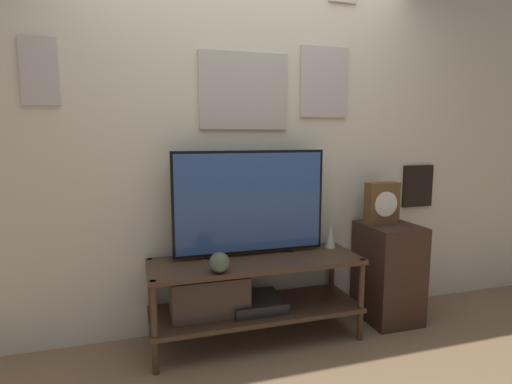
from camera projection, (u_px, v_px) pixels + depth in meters
name	position (u px, v px, depth m)	size (l,w,h in m)	color
ground_plane	(269.00, 361.00, 2.50)	(12.00, 12.00, 0.00)	#846647
wall_back	(245.00, 142.00, 2.86)	(6.40, 0.08, 2.70)	beige
media_console	(238.00, 291.00, 2.68)	(1.43, 0.49, 0.57)	#422D1E
television	(250.00, 202.00, 2.73)	(1.06, 0.05, 0.73)	black
vase_round_glass	(219.00, 262.00, 2.42)	(0.13, 0.13, 0.13)	#4C5647
vase_slim_bronze	(330.00, 236.00, 2.96)	(0.08, 0.08, 0.17)	beige
candle_jar	(284.00, 240.00, 2.95)	(0.09, 0.09, 0.13)	silver
side_table	(388.00, 272.00, 3.04)	(0.38, 0.45, 0.74)	#382319
mantel_clock	(382.00, 203.00, 3.00)	(0.25, 0.11, 0.31)	brown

